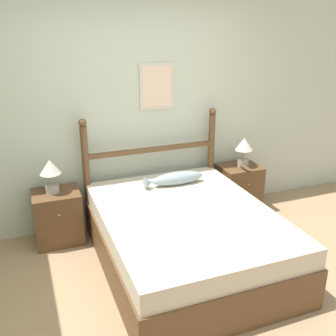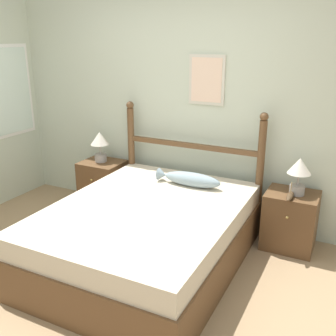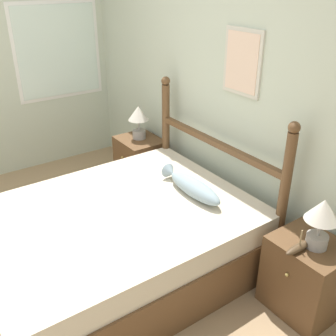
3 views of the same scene
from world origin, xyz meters
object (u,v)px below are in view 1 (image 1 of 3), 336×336
(table_lamp_right, at_px, (244,148))
(model_boat, at_px, (245,168))
(fish_pillow, at_px, (175,179))
(nightstand_right, at_px, (238,187))
(bed, at_px, (186,238))
(table_lamp_left, at_px, (50,171))
(nightstand_left, at_px, (58,217))

(table_lamp_right, height_order, model_boat, table_lamp_right)
(table_lamp_right, relative_size, fish_pillow, 0.53)
(nightstand_right, bearing_deg, model_boat, -91.73)
(bed, height_order, model_boat, model_boat)
(table_lamp_left, height_order, fish_pillow, table_lamp_left)
(table_lamp_right, distance_m, fish_pillow, 1.04)
(bed, xyz_separation_m, nightstand_right, (1.10, 0.88, 0.00))
(nightstand_left, distance_m, model_boat, 2.22)
(table_lamp_left, bearing_deg, nightstand_left, -26.92)
(nightstand_left, height_order, table_lamp_left, table_lamp_left)
(fish_pillow, bearing_deg, nightstand_right, 14.90)
(nightstand_left, xyz_separation_m, fish_pillow, (1.24, -0.26, 0.35))
(table_lamp_left, relative_size, model_boat, 1.44)
(bed, bearing_deg, fish_pillow, 77.55)
(nightstand_right, relative_size, table_lamp_left, 1.59)
(table_lamp_left, bearing_deg, table_lamp_right, -0.51)
(nightstand_right, bearing_deg, table_lamp_left, 179.71)
(nightstand_right, relative_size, model_boat, 2.28)
(table_lamp_left, relative_size, fish_pillow, 0.53)
(table_lamp_right, relative_size, model_boat, 1.44)
(nightstand_left, distance_m, fish_pillow, 1.31)
(bed, relative_size, table_lamp_right, 5.73)
(bed, distance_m, table_lamp_left, 1.52)
(model_boat, distance_m, fish_pillow, 0.97)
(nightstand_left, height_order, nightstand_right, same)
(nightstand_left, distance_m, table_lamp_left, 0.52)
(nightstand_left, height_order, model_boat, model_boat)
(bed, relative_size, fish_pillow, 3.05)
(fish_pillow, bearing_deg, model_boat, 7.37)
(nightstand_right, xyz_separation_m, model_boat, (-0.00, -0.13, 0.31))
(table_lamp_left, distance_m, fish_pillow, 1.30)
(bed, xyz_separation_m, fish_pillow, (0.14, 0.62, 0.36))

